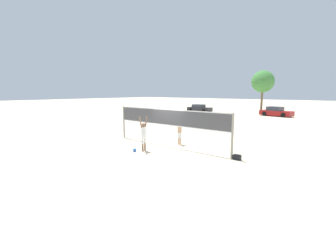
# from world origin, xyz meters

# --- Properties ---
(ground_plane) EXTENTS (200.00, 200.00, 0.00)m
(ground_plane) POSITION_xyz_m (0.00, 0.00, 0.00)
(ground_plane) COLOR beige
(volleyball_net) EXTENTS (9.05, 0.12, 2.48)m
(volleyball_net) POSITION_xyz_m (0.00, 0.00, 1.76)
(volleyball_net) COLOR gray
(volleyball_net) RESTS_ON ground_plane
(player_spiker) EXTENTS (0.28, 0.71, 2.15)m
(player_spiker) POSITION_xyz_m (-0.38, -1.90, 1.14)
(player_spiker) COLOR #8C664C
(player_spiker) RESTS_ON ground_plane
(player_blocker) EXTENTS (0.28, 0.69, 2.06)m
(player_blocker) POSITION_xyz_m (0.33, 0.84, 1.08)
(player_blocker) COLOR tan
(player_blocker) RESTS_ON ground_plane
(volleyball) EXTENTS (0.21, 0.21, 0.21)m
(volleyball) POSITION_xyz_m (-0.68, -2.39, 0.11)
(volleyball) COLOR blue
(volleyball) RESTS_ON ground_plane
(gear_bag) EXTENTS (0.38, 0.27, 0.26)m
(gear_bag) POSITION_xyz_m (4.78, 0.00, 0.13)
(gear_bag) COLOR black
(gear_bag) RESTS_ON ground_plane
(parked_car_near) EXTENTS (4.68, 2.62, 1.41)m
(parked_car_near) POSITION_xyz_m (0.77, 24.60, 0.63)
(parked_car_near) COLOR maroon
(parked_car_near) RESTS_ON ground_plane
(parked_car_mid) EXTENTS (4.41, 1.97, 1.33)m
(parked_car_mid) POSITION_xyz_m (-11.97, 23.83, 0.60)
(parked_car_mid) COLOR #232328
(parked_car_mid) RESTS_ON ground_plane
(tree_left_cluster) EXTENTS (3.97, 3.97, 7.42)m
(tree_left_cluster) POSITION_xyz_m (-3.42, 31.50, 5.41)
(tree_left_cluster) COLOR brown
(tree_left_cluster) RESTS_ON ground_plane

